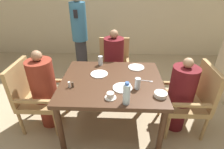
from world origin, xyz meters
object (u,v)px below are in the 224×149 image
(standing_host, at_px, (80,34))
(plate_dessert_center, at_px, (136,67))
(chair_left_side, at_px, (34,94))
(plate_main_right, at_px, (123,88))
(glass_tall_mid, at_px, (101,61))
(diner_in_left_chair, at_px, (44,90))
(diner_in_right_chair, at_px, (181,95))
(chair_far_side, at_px, (114,64))
(chair_right_side, at_px, (192,97))
(glass_tall_near, at_px, (138,83))
(bowl_small, at_px, (161,95))
(water_bottle, at_px, (127,94))
(plate_main_left, at_px, (99,74))
(diner_in_far_chair, at_px, (114,63))
(teacup_with_saucer, at_px, (110,96))

(standing_host, height_order, plate_dessert_center, standing_host)
(chair_left_side, bearing_deg, plate_dessert_center, 14.51)
(plate_main_right, distance_m, glass_tall_mid, 0.68)
(standing_host, relative_size, plate_main_right, 7.53)
(diner_in_left_chair, bearing_deg, glass_tall_mid, 31.20)
(diner_in_left_chair, relative_size, diner_in_right_chair, 1.06)
(diner_in_left_chair, height_order, chair_far_side, diner_in_left_chair)
(chair_right_side, bearing_deg, glass_tall_near, -166.76)
(standing_host, xyz_separation_m, glass_tall_mid, (0.48, -0.95, -0.10))
(diner_in_right_chair, distance_m, standing_host, 2.10)
(bowl_small, height_order, water_bottle, water_bottle)
(chair_far_side, xyz_separation_m, plate_main_left, (-0.17, -0.79, 0.24))
(diner_in_far_chair, height_order, glass_tall_near, diner_in_far_chair)
(chair_far_side, height_order, chair_right_side, same)
(diner_in_right_chair, xyz_separation_m, bowl_small, (-0.35, -0.32, 0.22))
(chair_far_side, xyz_separation_m, diner_in_right_chair, (0.88, -0.93, 0.04))
(diner_in_left_chair, height_order, plate_main_left, diner_in_left_chair)
(bowl_small, distance_m, glass_tall_mid, 1.03)
(chair_far_side, height_order, teacup_with_saucer, chair_far_side)
(diner_in_right_chair, distance_m, plate_main_right, 0.80)
(chair_left_side, bearing_deg, glass_tall_mid, 26.64)
(plate_main_left, bearing_deg, chair_left_side, -170.87)
(chair_far_side, height_order, glass_tall_near, chair_far_side)
(water_bottle, bearing_deg, diner_in_left_chair, 156.94)
(bowl_small, bearing_deg, chair_far_side, 113.17)
(plate_main_right, height_order, bowl_small, bowl_small)
(plate_main_right, height_order, water_bottle, water_bottle)
(chair_left_side, distance_m, diner_in_right_chair, 1.92)
(plate_main_right, bearing_deg, chair_left_side, 171.34)
(chair_left_side, relative_size, plate_dessert_center, 4.18)
(standing_host, distance_m, plate_main_right, 1.75)
(diner_in_left_chair, bearing_deg, plate_main_right, -9.89)
(plate_main_right, bearing_deg, standing_host, 117.14)
(diner_in_left_chair, xyz_separation_m, standing_host, (0.22, 1.37, 0.34))
(diner_in_left_chair, bearing_deg, diner_in_far_chair, 41.63)
(diner_in_far_chair, bearing_deg, glass_tall_near, -72.66)
(chair_right_side, height_order, glass_tall_near, chair_right_side)
(plate_main_left, bearing_deg, standing_host, 111.75)
(glass_tall_near, bearing_deg, chair_far_side, 105.16)
(chair_far_side, xyz_separation_m, diner_in_far_chair, (-0.00, -0.15, 0.09))
(diner_in_far_chair, height_order, glass_tall_mid, diner_in_far_chair)
(teacup_with_saucer, distance_m, bowl_small, 0.54)
(plate_main_right, relative_size, glass_tall_near, 1.70)
(diner_in_left_chair, height_order, chair_right_side, diner_in_left_chair)
(teacup_with_saucer, bearing_deg, plate_dessert_center, 65.27)
(glass_tall_near, bearing_deg, teacup_with_saucer, -147.30)
(plate_main_right, height_order, glass_tall_mid, glass_tall_mid)
(bowl_small, height_order, glass_tall_mid, glass_tall_mid)
(plate_main_right, bearing_deg, bowl_small, -18.93)
(diner_in_far_chair, relative_size, plate_dessert_center, 5.14)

